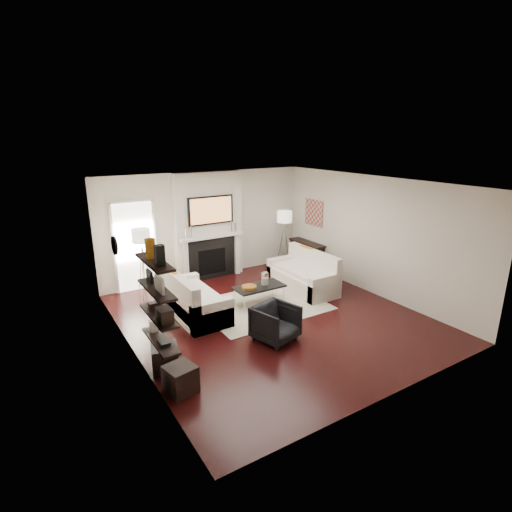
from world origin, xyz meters
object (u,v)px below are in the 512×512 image
lamp_right_shade (284,217)px  ottoman_near (165,357)px  armchair (276,321)px  loveseat_right_base (302,281)px  coffee_table (259,287)px  lamp_left_shade (141,236)px  loveseat_left_base (195,306)px

lamp_right_shade → ottoman_near: (-4.52, -3.11, -1.25)m
lamp_right_shade → armchair: bearing=-127.6°
loveseat_right_base → ottoman_near: 4.24m
armchair → ottoman_near: 2.03m
coffee_table → lamp_right_shade: size_ratio=2.75×
lamp_left_shade → lamp_right_shade: 3.90m
ottoman_near → loveseat_left_base: bearing=52.6°
coffee_table → loveseat_right_base: bearing=7.9°
loveseat_left_base → ottoman_near: 1.98m
lamp_right_shade → ottoman_near: lamp_right_shade is taller
loveseat_left_base → loveseat_right_base: (2.75, -0.02, 0.00)m
coffee_table → lamp_right_shade: bearing=42.5°
lamp_left_shade → ottoman_near: (-0.62, -3.04, -1.25)m
lamp_right_shade → ottoman_near: 5.63m
armchair → ottoman_near: (-2.02, 0.13, -0.16)m
coffee_table → armchair: size_ratio=1.54×
loveseat_left_base → armchair: (0.82, -1.71, 0.15)m
armchair → coffee_table: bearing=52.9°
loveseat_right_base → armchair: (-1.93, -1.68, 0.15)m
loveseat_left_base → lamp_right_shade: 3.86m
lamp_left_shade → armchair: bearing=-66.2°
armchair → lamp_left_shade: 3.64m
loveseat_right_base → lamp_left_shade: size_ratio=4.50×
coffee_table → lamp_left_shade: (-2.00, 1.68, 1.05)m
loveseat_right_base → lamp_right_shade: lamp_right_shade is taller
coffee_table → lamp_right_shade: (1.90, 1.74, 1.05)m
lamp_left_shade → lamp_right_shade: size_ratio=1.00×
loveseat_left_base → coffee_table: bearing=-8.3°
armchair → ottoman_near: bearing=160.8°
loveseat_left_base → loveseat_right_base: bearing=-0.5°
loveseat_left_base → ottoman_near: (-1.20, -1.57, -0.01)m
ottoman_near → lamp_left_shade: bearing=78.5°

